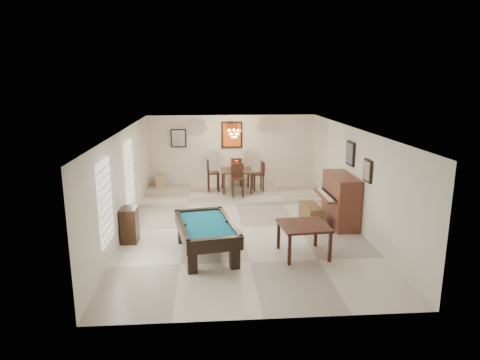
{
  "coord_description": "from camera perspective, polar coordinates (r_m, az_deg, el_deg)",
  "views": [
    {
      "loc": [
        -0.86,
        -10.76,
        3.85
      ],
      "look_at": [
        0.0,
        0.6,
        1.15
      ],
      "focal_mm": 32.0,
      "sensor_mm": 36.0,
      "label": 1
    }
  ],
  "objects": [
    {
      "name": "ceiling",
      "position": [
        10.87,
        0.24,
        6.73
      ],
      "size": [
        6.0,
        9.0,
        0.04
      ],
      "primitive_type": "cube",
      "color": "white",
      "rests_on": "wall_back"
    },
    {
      "name": "dining_step",
      "position": [
        14.54,
        -0.79,
        -1.78
      ],
      "size": [
        6.0,
        2.5,
        0.12
      ],
      "primitive_type": "cube",
      "color": "beige",
      "rests_on": "ground_plane"
    },
    {
      "name": "square_table",
      "position": [
        9.72,
        8.44,
        -7.88
      ],
      "size": [
        1.13,
        1.13,
        0.72
      ],
      "primitive_type": null,
      "rotation": [
        0.0,
        0.0,
        0.1
      ],
      "color": "black",
      "rests_on": "ground_plane"
    },
    {
      "name": "chandelier",
      "position": [
        14.09,
        -0.81,
        6.6
      ],
      "size": [
        0.44,
        0.44,
        0.6
      ],
      "primitive_type": null,
      "color": "#FFE5B2",
      "rests_on": "ceiling"
    },
    {
      "name": "right_picture_upper",
      "position": [
        11.87,
        14.54,
        3.44
      ],
      "size": [
        0.06,
        0.55,
        0.65
      ],
      "primitive_type": "cube",
      "color": "slate",
      "rests_on": "wall_right"
    },
    {
      "name": "window_left_front",
      "position": [
        9.15,
        -17.5,
        -2.83
      ],
      "size": [
        0.06,
        1.0,
        1.7
      ],
      "primitive_type": "cube",
      "color": "white",
      "rests_on": "wall_left"
    },
    {
      "name": "wall_left",
      "position": [
        11.27,
        -15.16,
        -0.23
      ],
      "size": [
        0.04,
        9.0,
        2.6
      ],
      "primitive_type": "cube",
      "color": "silver",
      "rests_on": "ground_plane"
    },
    {
      "name": "upright_piano",
      "position": [
        11.77,
        12.55,
        -2.6
      ],
      "size": [
        0.92,
        1.64,
        1.37
      ],
      "primitive_type": null,
      "color": "brown",
      "rests_on": "ground_plane"
    },
    {
      "name": "dining_chair_south",
      "position": [
        13.73,
        -0.3,
        -0.12
      ],
      "size": [
        0.4,
        0.4,
        1.07
      ],
      "primitive_type": null,
      "rotation": [
        0.0,
        0.0,
        -0.0
      ],
      "color": "black",
      "rests_on": "dining_step"
    },
    {
      "name": "wall_back",
      "position": [
        15.5,
        -1.1,
        3.85
      ],
      "size": [
        6.0,
        0.04,
        2.6
      ],
      "primitive_type": "cube",
      "color": "silver",
      "rests_on": "ground_plane"
    },
    {
      "name": "wall_right",
      "position": [
        11.72,
        15.02,
        0.3
      ],
      "size": [
        0.04,
        9.0,
        2.6
      ],
      "primitive_type": "cube",
      "color": "silver",
      "rests_on": "ground_plane"
    },
    {
      "name": "back_mirror",
      "position": [
        15.4,
        -8.21,
        5.54
      ],
      "size": [
        0.55,
        0.06,
        0.65
      ],
      "primitive_type": "cube",
      "color": "white",
      "rests_on": "wall_back"
    },
    {
      "name": "window_left_rear",
      "position": [
        11.81,
        -14.52,
        0.93
      ],
      "size": [
        0.06,
        1.0,
        1.7
      ],
      "primitive_type": "cube",
      "color": "white",
      "rests_on": "wall_left"
    },
    {
      "name": "right_picture_lower",
      "position": [
        10.7,
        16.69,
        1.17
      ],
      "size": [
        0.06,
        0.45,
        0.55
      ],
      "primitive_type": "cube",
      "color": "gray",
      "rests_on": "wall_right"
    },
    {
      "name": "dining_chair_east",
      "position": [
        14.58,
        2.4,
        0.52
      ],
      "size": [
        0.42,
        0.42,
        1.01
      ],
      "primitive_type": null,
      "rotation": [
        0.0,
        0.0,
        -1.44
      ],
      "color": "black",
      "rests_on": "dining_step"
    },
    {
      "name": "dining_chair_west",
      "position": [
        14.5,
        -3.59,
        0.63
      ],
      "size": [
        0.44,
        0.44,
        1.1
      ],
      "primitive_type": null,
      "rotation": [
        0.0,
        0.0,
        1.66
      ],
      "color": "black",
      "rests_on": "dining_step"
    },
    {
      "name": "dining_chair_north",
      "position": [
        15.28,
        -0.5,
        1.15
      ],
      "size": [
        0.4,
        0.4,
        1.02
      ],
      "primitive_type": null,
      "rotation": [
        0.0,
        0.0,
        3.09
      ],
      "color": "black",
      "rests_on": "dining_step"
    },
    {
      "name": "pool_table",
      "position": [
        9.68,
        -4.51,
        -7.87
      ],
      "size": [
        1.52,
        2.31,
        0.71
      ],
      "primitive_type": null,
      "rotation": [
        0.0,
        0.0,
        0.18
      ],
      "color": "black",
      "rests_on": "ground_plane"
    },
    {
      "name": "corner_bench",
      "position": [
        15.44,
        -10.52,
        -0.12
      ],
      "size": [
        0.4,
        0.48,
        0.4
      ],
      "primitive_type": "cube",
      "rotation": [
        0.0,
        0.0,
        0.09
      ],
      "color": "tan",
      "rests_on": "dining_step"
    },
    {
      "name": "ground_plane",
      "position": [
        11.47,
        0.23,
        -6.34
      ],
      "size": [
        6.0,
        9.0,
        0.02
      ],
      "primitive_type": "cube",
      "color": "beige"
    },
    {
      "name": "back_painting",
      "position": [
        15.37,
        -1.1,
        6.04
      ],
      "size": [
        0.75,
        0.06,
        0.95
      ],
      "primitive_type": "cube",
      "color": "#D84C14",
      "rests_on": "wall_back"
    },
    {
      "name": "dining_table",
      "position": [
        14.52,
        -0.47,
        0.19
      ],
      "size": [
        1.06,
        1.06,
        0.86
      ],
      "primitive_type": null,
      "rotation": [
        0.0,
        0.0,
        0.02
      ],
      "color": "black",
      "rests_on": "dining_step"
    },
    {
      "name": "wall_front",
      "position": [
        6.82,
        3.29,
        -8.65
      ],
      "size": [
        6.0,
        0.04,
        2.6
      ],
      "primitive_type": "cube",
      "color": "silver",
      "rests_on": "ground_plane"
    },
    {
      "name": "apothecary_chest",
      "position": [
        10.71,
        -14.49,
        -5.79
      ],
      "size": [
        0.37,
        0.56,
        0.84
      ],
      "primitive_type": "cube",
      "color": "black",
      "rests_on": "ground_plane"
    },
    {
      "name": "flower_vase",
      "position": [
        14.41,
        -0.47,
        2.29
      ],
      "size": [
        0.14,
        0.14,
        0.22
      ],
      "primitive_type": null,
      "rotation": [
        0.0,
        0.0,
        0.07
      ],
      "color": "red",
      "rests_on": "dining_table"
    },
    {
      "name": "piano_bench",
      "position": [
        11.71,
        9.45,
        -4.64
      ],
      "size": [
        0.47,
        1.02,
        0.55
      ],
      "primitive_type": "cube",
      "rotation": [
        0.0,
        0.0,
        0.08
      ],
      "color": "brown",
      "rests_on": "ground_plane"
    }
  ]
}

